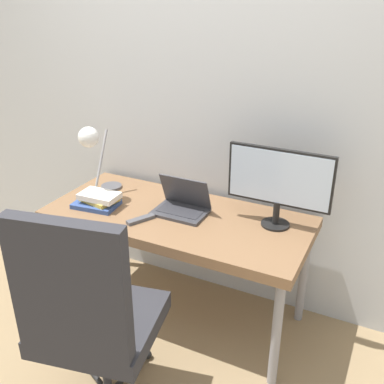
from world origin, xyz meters
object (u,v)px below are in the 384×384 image
at_px(laptop, 182,205).
at_px(office_chair, 89,314).
at_px(book_stack, 98,200).
at_px(monitor, 279,181).
at_px(desk_lamp, 92,145).

xyz_separation_m(laptop, office_chair, (0.00, -0.88, -0.13)).
distance_m(laptop, book_stack, 0.51).
relative_size(laptop, office_chair, 0.27).
bearing_deg(monitor, book_stack, -166.58).
height_order(desk_lamp, book_stack, desk_lamp).
bearing_deg(monitor, laptop, -170.07).
distance_m(office_chair, book_stack, 0.88).
bearing_deg(book_stack, office_chair, -56.16).
distance_m(laptop, monitor, 0.58).
xyz_separation_m(laptop, book_stack, (-0.49, -0.15, -0.01)).
bearing_deg(book_stack, desk_lamp, 130.64).
height_order(laptop, book_stack, laptop).
height_order(office_chair, book_stack, office_chair).
relative_size(laptop, monitor, 0.54).
bearing_deg(desk_lamp, office_chair, -55.23).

